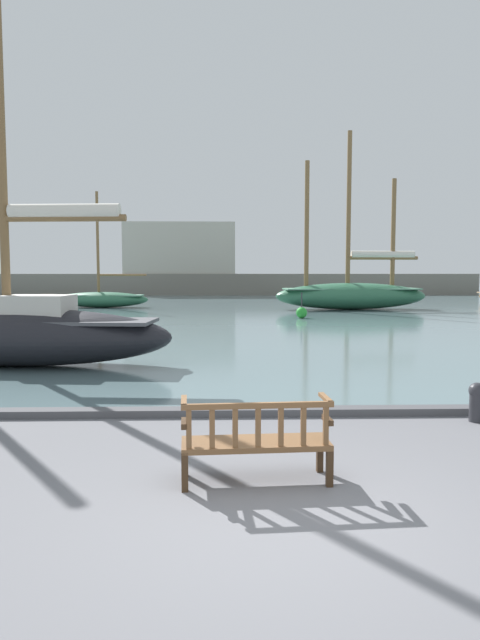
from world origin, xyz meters
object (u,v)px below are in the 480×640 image
(sailboat_mid_starboard, at_px, (16,328))
(channel_buoy, at_px, (302,313))
(sailboat_far_port, at_px, (352,292))
(mooring_bollard, at_px, (477,400))
(park_bench, at_px, (256,440))
(sailboat_nearest_port, at_px, (101,298))

(sailboat_mid_starboard, bearing_deg, channel_buoy, 57.35)
(sailboat_far_port, relative_size, mooring_bollard, 16.97)
(park_bench, height_order, channel_buoy, channel_buoy)
(sailboat_far_port, distance_m, mooring_bollard, 24.90)
(park_bench, relative_size, sailboat_mid_starboard, 0.16)
(sailboat_nearest_port, bearing_deg, channel_buoy, -37.23)
(sailboat_mid_starboard, xyz_separation_m, channel_buoy, (8.55, 13.34, -0.61))
(sailboat_mid_starboard, bearing_deg, sailboat_far_port, 57.87)
(sailboat_mid_starboard, relative_size, channel_buoy, 8.23)
(park_bench, height_order, sailboat_far_port, sailboat_far_port)
(sailboat_nearest_port, relative_size, sailboat_far_port, 0.69)
(sailboat_mid_starboard, relative_size, mooring_bollard, 16.76)
(sailboat_nearest_port, bearing_deg, mooring_bollard, -67.02)
(sailboat_nearest_port, xyz_separation_m, sailboat_far_port, (15.01, -2.23, 0.44))
(park_bench, bearing_deg, channel_buoy, 80.86)
(mooring_bollard, bearing_deg, park_bench, -145.42)
(mooring_bollard, relative_size, channel_buoy, 0.49)
(sailboat_nearest_port, relative_size, channel_buoy, 5.76)
(mooring_bollard, distance_m, channel_buoy, 18.33)
(sailboat_mid_starboard, bearing_deg, park_bench, -54.81)
(sailboat_far_port, bearing_deg, sailboat_mid_starboard, -122.13)
(sailboat_far_port, bearing_deg, channel_buoy, -121.01)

